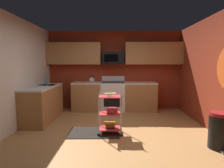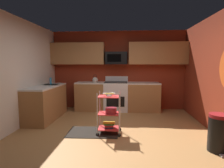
# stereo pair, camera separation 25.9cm
# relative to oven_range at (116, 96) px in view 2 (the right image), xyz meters

# --- Properties ---
(floor) EXTENTS (4.40, 4.80, 0.04)m
(floor) POSITION_rel_oven_range_xyz_m (0.04, -2.10, -0.50)
(floor) COLOR #A87542
(floor) RESTS_ON ground
(wall_back) EXTENTS (4.52, 0.06, 2.60)m
(wall_back) POSITION_rel_oven_range_xyz_m (0.04, 0.33, 0.82)
(wall_back) COLOR maroon
(wall_back) RESTS_ON ground
(wall_left) EXTENTS (0.06, 4.80, 2.60)m
(wall_left) POSITION_rel_oven_range_xyz_m (-2.19, -2.10, 0.82)
(wall_left) COLOR silver
(wall_left) RESTS_ON ground
(wall_right) EXTENTS (0.06, 4.80, 2.60)m
(wall_right) POSITION_rel_oven_range_xyz_m (2.27, -2.10, 0.82)
(wall_right) COLOR maroon
(wall_right) RESTS_ON ground
(counter_run) EXTENTS (3.55, 2.22, 0.92)m
(counter_run) POSITION_rel_oven_range_xyz_m (-0.68, -0.42, -0.01)
(counter_run) COLOR #9E6B3D
(counter_run) RESTS_ON ground
(oven_range) EXTENTS (0.76, 0.65, 1.10)m
(oven_range) POSITION_rel_oven_range_xyz_m (0.00, 0.00, 0.00)
(oven_range) COLOR white
(oven_range) RESTS_ON ground
(upper_cabinets) EXTENTS (4.40, 0.33, 0.70)m
(upper_cabinets) POSITION_rel_oven_range_xyz_m (0.05, 0.13, 1.37)
(upper_cabinets) COLOR #9E6B3D
(microwave) EXTENTS (0.70, 0.39, 0.40)m
(microwave) POSITION_rel_oven_range_xyz_m (-0.00, 0.10, 1.22)
(microwave) COLOR black
(rolling_cart) EXTENTS (0.53, 0.36, 0.91)m
(rolling_cart) POSITION_rel_oven_range_xyz_m (-0.03, -2.06, -0.03)
(rolling_cart) COLOR silver
(rolling_cart) RESTS_ON ground
(fruit_bowl) EXTENTS (0.27, 0.27, 0.07)m
(fruit_bowl) POSITION_rel_oven_range_xyz_m (-0.03, -2.06, 0.40)
(fruit_bowl) COLOR silver
(fruit_bowl) RESTS_ON rolling_cart
(mixing_bowl_large) EXTENTS (0.25, 0.25, 0.11)m
(mixing_bowl_large) POSITION_rel_oven_range_xyz_m (0.02, -2.06, 0.04)
(mixing_bowl_large) COLOR maroon
(mixing_bowl_large) RESTS_ON rolling_cart
(book_stack) EXTENTS (0.26, 0.19, 0.12)m
(book_stack) POSITION_rel_oven_range_xyz_m (-0.03, -2.06, -0.28)
(book_stack) COLOR #1E4C8C
(book_stack) RESTS_ON rolling_cart
(kettle) EXTENTS (0.21, 0.18, 0.26)m
(kettle) POSITION_rel_oven_range_xyz_m (-0.69, -0.00, 0.52)
(kettle) COLOR beige
(kettle) RESTS_ON counter_run
(dish_soap_bottle) EXTENTS (0.06, 0.06, 0.20)m
(dish_soap_bottle) POSITION_rel_oven_range_xyz_m (-1.86, -0.78, 0.54)
(dish_soap_bottle) COLOR #2D8CBF
(dish_soap_bottle) RESTS_ON counter_run
(trash_can) EXTENTS (0.34, 0.42, 0.66)m
(trash_can) POSITION_rel_oven_range_xyz_m (1.94, -2.71, -0.15)
(trash_can) COLOR black
(trash_can) RESTS_ON ground
(floor_rug) EXTENTS (1.13, 0.74, 0.01)m
(floor_rug) POSITION_rel_oven_range_xyz_m (-0.39, -2.02, -0.47)
(floor_rug) COLOR black
(floor_rug) RESTS_ON ground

